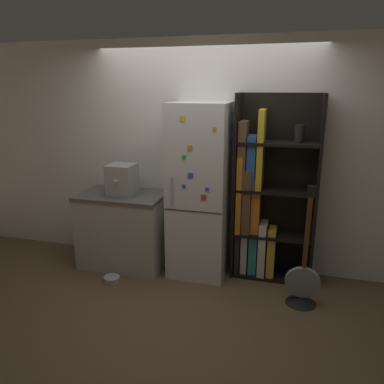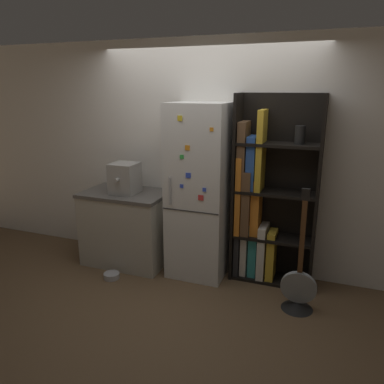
{
  "view_description": "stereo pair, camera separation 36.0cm",
  "coord_description": "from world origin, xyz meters",
  "views": [
    {
      "loc": [
        0.97,
        -3.67,
        2.07
      ],
      "look_at": [
        -0.08,
        0.15,
        0.96
      ],
      "focal_mm": 35.0,
      "sensor_mm": 36.0,
      "label": 1
    },
    {
      "loc": [
        1.32,
        -3.55,
        2.07
      ],
      "look_at": [
        -0.08,
        0.15,
        0.96
      ],
      "focal_mm": 35.0,
      "sensor_mm": 36.0,
      "label": 2
    }
  ],
  "objects": [
    {
      "name": "pet_bowl",
      "position": [
        -0.86,
        -0.32,
        0.04
      ],
      "size": [
        0.18,
        0.18,
        0.06
      ],
      "color": "#B7B7BC",
      "rests_on": "ground_plane"
    },
    {
      "name": "refrigerator",
      "position": [
        -0.0,
        0.17,
        0.96
      ],
      "size": [
        0.63,
        0.58,
        1.92
      ],
      "color": "white",
      "rests_on": "ground_plane"
    },
    {
      "name": "ground_plane",
      "position": [
        0.0,
        0.0,
        0.0
      ],
      "size": [
        16.0,
        16.0,
        0.0
      ],
      "primitive_type": "plane",
      "color": "brown"
    },
    {
      "name": "guitar",
      "position": [
        1.15,
        -0.21,
        0.18
      ],
      "size": [
        0.34,
        0.31,
        1.24
      ],
      "color": "black",
      "rests_on": "ground_plane"
    },
    {
      "name": "bookshelf",
      "position": [
        0.68,
        0.31,
        0.88
      ],
      "size": [
        0.87,
        0.34,
        2.02
      ],
      "color": "black",
      "rests_on": "ground_plane"
    },
    {
      "name": "espresso_machine",
      "position": [
        -0.88,
        0.1,
        1.06
      ],
      "size": [
        0.3,
        0.35,
        0.35
      ],
      "color": "#A5A39E",
      "rests_on": "kitchen_counter"
    },
    {
      "name": "wall_back",
      "position": [
        0.0,
        0.47,
        1.3
      ],
      "size": [
        8.0,
        0.05,
        2.6
      ],
      "color": "white",
      "rests_on": "ground_plane"
    },
    {
      "name": "kitchen_counter",
      "position": [
        -0.91,
        0.13,
        0.44
      ],
      "size": [
        0.99,
        0.65,
        0.88
      ],
      "color": "#BCB7A8",
      "rests_on": "ground_plane"
    }
  ]
}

